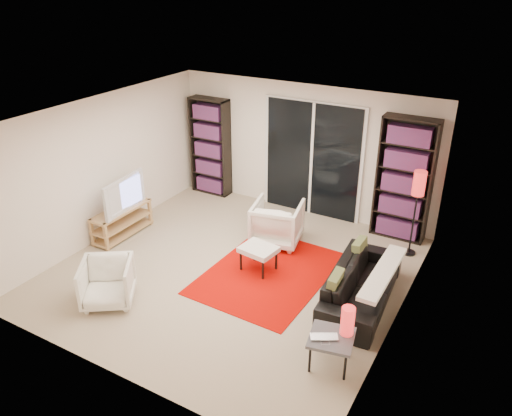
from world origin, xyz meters
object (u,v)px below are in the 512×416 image
object	(u,v)px
bookshelf_left	(210,147)
armchair_back	(277,223)
bookshelf_right	(404,180)
sofa	(362,284)
side_table	(331,339)
floor_lamp	(418,192)
tv_stand	(122,221)
armchair_front	(107,283)
ottoman	(259,250)

from	to	relation	value
bookshelf_left	armchair_back	world-z (taller)	bookshelf_left
bookshelf_right	sofa	size ratio (longest dim) A/B	1.10
sofa	side_table	world-z (taller)	sofa
bookshelf_left	side_table	bearing A→B (deg)	-40.84
bookshelf_left	bookshelf_right	world-z (taller)	bookshelf_right
sofa	floor_lamp	distance (m)	1.85
tv_stand	armchair_front	xyz separation A→B (m)	(1.18, -1.54, 0.05)
floor_lamp	bookshelf_right	bearing A→B (deg)	124.61
bookshelf_left	ottoman	xyz separation A→B (m)	(2.29, -2.12, -0.63)
sofa	ottoman	size ratio (longest dim) A/B	3.31
ottoman	floor_lamp	distance (m)	2.61
armchair_back	floor_lamp	bearing A→B (deg)	-173.07
side_table	armchair_back	bearing A→B (deg)	129.63
armchair_front	ottoman	distance (m)	2.23
side_table	sofa	bearing A→B (deg)	93.76
sofa	side_table	xyz separation A→B (m)	(0.09, -1.35, 0.08)
tv_stand	armchair_back	bearing A→B (deg)	24.35
tv_stand	side_table	size ratio (longest dim) A/B	1.95
ottoman	tv_stand	bearing A→B (deg)	-175.86
tv_stand	sofa	distance (m)	4.22
tv_stand	ottoman	xyz separation A→B (m)	(2.59, 0.19, 0.08)
floor_lamp	armchair_back	bearing A→B (deg)	-160.57
ottoman	armchair_front	bearing A→B (deg)	-129.14
armchair_back	ottoman	size ratio (longest dim) A/B	1.39
armchair_back	ottoman	xyz separation A→B (m)	(0.16, -0.91, -0.02)
bookshelf_right	floor_lamp	bearing A→B (deg)	-55.39
side_table	floor_lamp	xyz separation A→B (m)	(0.18, 2.98, 0.74)
ottoman	floor_lamp	xyz separation A→B (m)	(1.89, 1.63, 0.76)
tv_stand	floor_lamp	xyz separation A→B (m)	(4.48, 1.82, 0.84)
bookshelf_left	sofa	xyz separation A→B (m)	(3.92, -2.12, -0.70)
bookshelf_right	armchair_front	bearing A→B (deg)	-127.62
floor_lamp	side_table	bearing A→B (deg)	-93.37
tv_stand	sofa	xyz separation A→B (m)	(4.21, 0.19, 0.02)
armchair_front	floor_lamp	world-z (taller)	floor_lamp
bookshelf_right	armchair_front	distance (m)	4.91
armchair_front	sofa	bearing A→B (deg)	-4.69
sofa	floor_lamp	bearing A→B (deg)	-13.25
bookshelf_right	side_table	world-z (taller)	bookshelf_right
bookshelf_left	floor_lamp	xyz separation A→B (m)	(4.18, -0.48, 0.12)
sofa	floor_lamp	size ratio (longest dim) A/B	1.33
armchair_front	ottoman	world-z (taller)	armchair_front
bookshelf_left	armchair_front	distance (m)	4.00
bookshelf_left	floor_lamp	size ratio (longest dim) A/B	1.36
armchair_front	floor_lamp	xyz separation A→B (m)	(3.30, 3.36, 0.78)
sofa	armchair_front	bearing A→B (deg)	115.58
bookshelf_right	ottoman	xyz separation A→B (m)	(-1.56, -2.12, -0.71)
bookshelf_left	ottoman	bearing A→B (deg)	-42.72
floor_lamp	tv_stand	bearing A→B (deg)	-157.85
bookshelf_right	side_table	bearing A→B (deg)	-87.40
bookshelf_right	tv_stand	size ratio (longest dim) A/B	1.81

